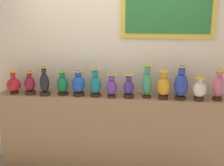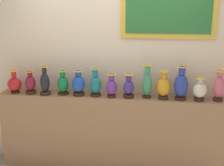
# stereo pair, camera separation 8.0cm
# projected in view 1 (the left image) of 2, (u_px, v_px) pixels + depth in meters

# --- Properties ---
(display_shelf) EXTENTS (3.02, 0.29, 1.05)m
(display_shelf) POSITION_uv_depth(u_px,v_px,m) (112.00, 133.00, 3.94)
(display_shelf) COLOR #99704C
(display_shelf) RESTS_ON ground_plane
(back_wall) EXTENTS (4.25, 0.14, 3.08)m
(back_wall) POSITION_uv_depth(u_px,v_px,m) (115.00, 54.00, 3.87)
(back_wall) COLOR beige
(back_wall) RESTS_ON ground_plane
(vase_crimson) EXTENTS (0.18, 0.18, 0.32)m
(vase_crimson) POSITION_uv_depth(u_px,v_px,m) (14.00, 84.00, 3.88)
(vase_crimson) COLOR #382319
(vase_crimson) RESTS_ON display_shelf
(vase_burgundy) EXTENTS (0.14, 0.14, 0.31)m
(vase_burgundy) POSITION_uv_depth(u_px,v_px,m) (30.00, 84.00, 3.86)
(vase_burgundy) COLOR #382319
(vase_burgundy) RESTS_ON display_shelf
(vase_onyx) EXTENTS (0.14, 0.14, 0.39)m
(vase_onyx) POSITION_uv_depth(u_px,v_px,m) (45.00, 83.00, 3.81)
(vase_onyx) COLOR #382319
(vase_onyx) RESTS_ON display_shelf
(vase_emerald) EXTENTS (0.15, 0.15, 0.32)m
(vase_emerald) POSITION_uv_depth(u_px,v_px,m) (63.00, 84.00, 3.83)
(vase_emerald) COLOR #382319
(vase_emerald) RESTS_ON display_shelf
(vase_sapphire) EXTENTS (0.17, 0.17, 0.33)m
(vase_sapphire) POSITION_uv_depth(u_px,v_px,m) (78.00, 84.00, 3.79)
(vase_sapphire) COLOR #382319
(vase_sapphire) RESTS_ON display_shelf
(vase_teal) EXTENTS (0.14, 0.14, 0.37)m
(vase_teal) POSITION_uv_depth(u_px,v_px,m) (95.00, 84.00, 3.77)
(vase_teal) COLOR #382319
(vase_teal) RESTS_ON display_shelf
(vase_violet) EXTENTS (0.14, 0.14, 0.31)m
(vase_violet) POSITION_uv_depth(u_px,v_px,m) (111.00, 86.00, 3.73)
(vase_violet) COLOR #382319
(vase_violet) RESTS_ON display_shelf
(vase_indigo) EXTENTS (0.14, 0.14, 0.32)m
(vase_indigo) POSITION_uv_depth(u_px,v_px,m) (129.00, 87.00, 3.72)
(vase_indigo) COLOR #382319
(vase_indigo) RESTS_ON display_shelf
(vase_jade) EXTENTS (0.12, 0.12, 0.43)m
(vase_jade) POSITION_uv_depth(u_px,v_px,m) (147.00, 83.00, 3.70)
(vase_jade) COLOR #382319
(vase_jade) RESTS_ON display_shelf
(vase_amber) EXTENTS (0.17, 0.17, 0.36)m
(vase_amber) POSITION_uv_depth(u_px,v_px,m) (164.00, 86.00, 3.66)
(vase_amber) COLOR #382319
(vase_amber) RESTS_ON display_shelf
(vase_cobalt) EXTENTS (0.17, 0.17, 0.43)m
(vase_cobalt) POSITION_uv_depth(u_px,v_px,m) (181.00, 85.00, 3.64)
(vase_cobalt) COLOR #382319
(vase_cobalt) RESTS_ON display_shelf
(vase_ivory) EXTENTS (0.17, 0.17, 0.30)m
(vase_ivory) POSITION_uv_depth(u_px,v_px,m) (199.00, 89.00, 3.61)
(vase_ivory) COLOR #382319
(vase_ivory) RESTS_ON display_shelf
(vase_rose) EXTENTS (0.13, 0.13, 0.39)m
(vase_rose) POSITION_uv_depth(u_px,v_px,m) (218.00, 85.00, 3.60)
(vase_rose) COLOR #382319
(vase_rose) RESTS_ON display_shelf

